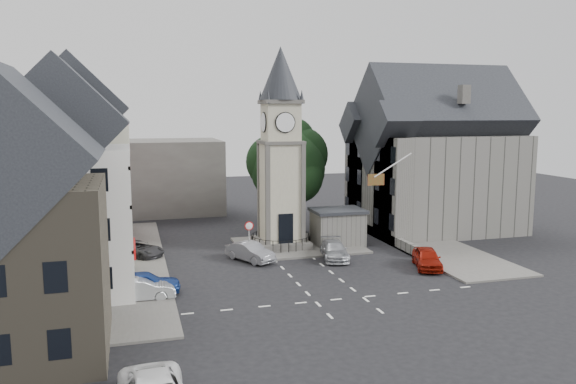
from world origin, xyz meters
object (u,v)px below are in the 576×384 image
object	(u,v)px
stone_shelter	(338,227)
pedestrian	(405,228)
car_west_blue	(144,283)
clock_tower	(281,149)
car_east_red	(427,258)

from	to	relation	value
stone_shelter	pedestrian	bearing A→B (deg)	7.78
stone_shelter	car_west_blue	xyz separation A→B (m)	(-16.03, -9.04, -0.80)
clock_tower	car_west_blue	size ratio (longest dim) A/B	3.68
clock_tower	car_east_red	world-z (taller)	clock_tower
stone_shelter	pedestrian	xyz separation A→B (m)	(6.70, 0.92, -0.61)
clock_tower	stone_shelter	bearing A→B (deg)	-5.84
stone_shelter	car_west_blue	world-z (taller)	stone_shelter
stone_shelter	car_west_blue	bearing A→B (deg)	-150.57
clock_tower	car_west_blue	world-z (taller)	clock_tower
car_west_blue	car_east_red	world-z (taller)	car_west_blue
clock_tower	stone_shelter	xyz separation A→B (m)	(4.80, -0.49, -6.57)
stone_shelter	pedestrian	size ratio (longest dim) A/B	2.30
car_west_blue	pedestrian	bearing A→B (deg)	-66.70
stone_shelter	car_east_red	xyz separation A→B (m)	(3.70, -8.31, -0.82)
clock_tower	car_west_blue	distance (m)	16.47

